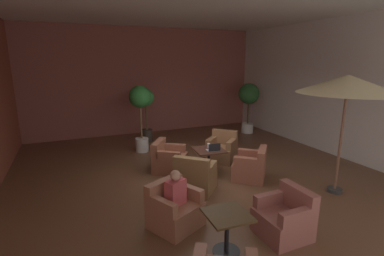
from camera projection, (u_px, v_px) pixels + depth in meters
ground_plane at (200, 177)px, 7.13m from camera, size 9.14×10.10×0.02m
wall_back_brick at (146, 81)px, 11.13m from camera, size 9.14×0.08×4.06m
wall_right_plain at (340, 88)px, 8.39m from camera, size 0.08×10.10×4.06m
ceiling_slab at (201, 1)px, 6.17m from camera, size 9.14×10.10×0.06m
cafe_table_front_left at (209, 154)px, 7.23m from camera, size 0.79×0.79×0.65m
armchair_front_left_north at (251, 167)px, 6.95m from camera, size 1.08×1.08×0.79m
armchair_front_left_east at (222, 150)px, 8.21m from camera, size 1.05×1.05×0.86m
armchair_front_left_south at (169, 160)px, 7.47m from camera, size 1.10×1.11×0.80m
armchair_front_left_west at (195, 178)px, 6.30m from camera, size 1.09×1.09×0.86m
cafe_table_front_right at (227, 225)px, 4.24m from camera, size 0.66×0.66×0.65m
armchair_front_right_north at (174, 210)px, 4.97m from camera, size 1.03×1.00×0.80m
armchair_front_right_south at (285, 218)px, 4.70m from camera, size 0.75×0.76×0.81m
patio_umbrella_tall_red at (348, 85)px, 5.78m from camera, size 2.00×2.00×2.56m
potted_tree_left_corner at (140, 106)px, 8.77m from camera, size 0.68×0.68×2.09m
potted_tree_mid_left at (249, 98)px, 11.12m from camera, size 0.81×0.81×1.97m
potted_tree_mid_right at (146, 107)px, 9.94m from camera, size 0.59×0.59×1.87m
patron_blue_shirt at (175, 190)px, 4.85m from camera, size 0.40×0.34×0.62m
iced_drink_cup at (209, 146)px, 7.31m from camera, size 0.08×0.08×0.11m
open_laptop at (214, 149)px, 7.06m from camera, size 0.33×0.25×0.20m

